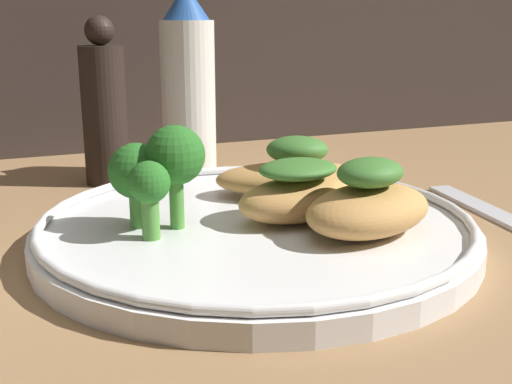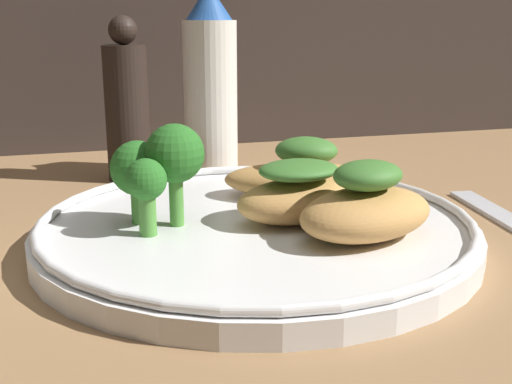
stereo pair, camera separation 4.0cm
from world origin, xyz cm
name	(u,v)px [view 1 (the left image)]	position (x,y,z in cm)	size (l,w,h in cm)	color
ground_plane	(256,251)	(0.00, 0.00, -0.50)	(180.00, 180.00, 1.00)	#936D47
plate	(256,229)	(0.00, 0.00, 0.99)	(27.78, 27.78, 2.00)	white
grilled_meat_front	(369,205)	(5.43, -4.47, 3.21)	(10.26, 8.33, 4.63)	tan
grilled_meat_middle	(298,194)	(2.58, -0.63, 3.18)	(8.54, 5.48, 3.99)	tan
grilled_meat_back	(297,174)	(5.03, 4.63, 3.02)	(12.70, 8.66, 4.41)	tan
broccoli_bunch	(156,168)	(-6.04, 1.03, 5.22)	(5.69, 5.45, 6.40)	#4C8E38
sauce_bottle	(188,87)	(1.26, 19.17, 7.99)	(4.76, 4.76, 16.69)	white
pepper_grinder	(104,109)	(-6.15, 19.17, 6.41)	(3.76, 3.76, 14.11)	black
fork	(498,213)	(18.20, -1.45, 0.30)	(3.71, 16.22, 0.60)	silver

